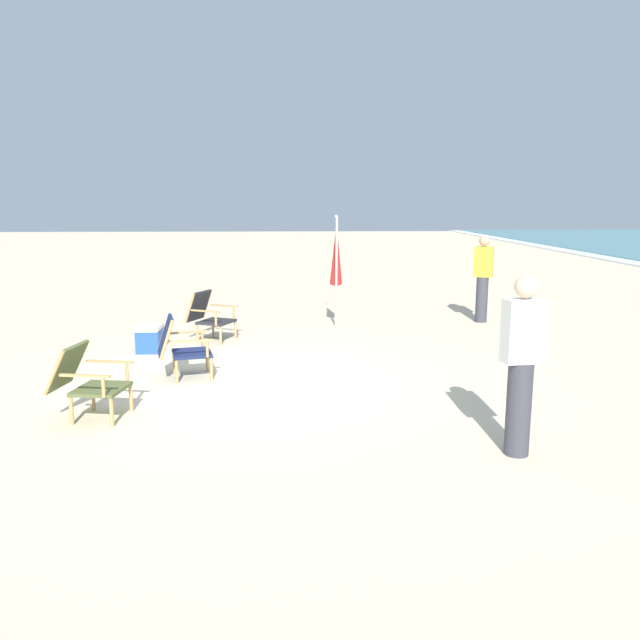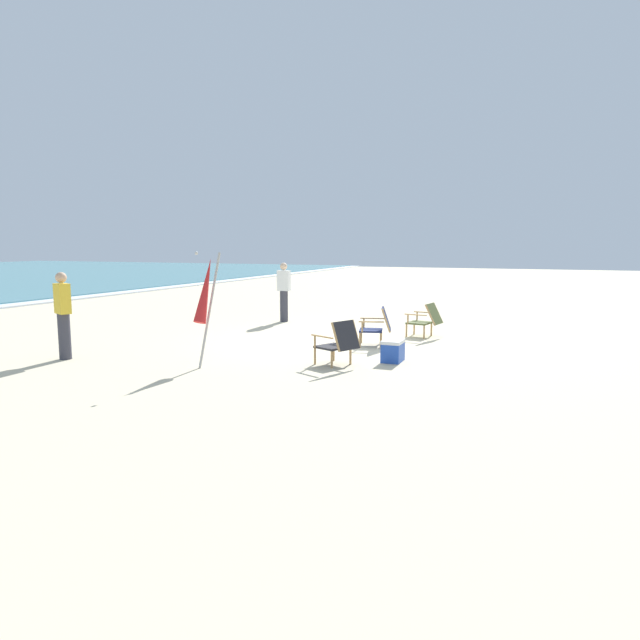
{
  "view_description": "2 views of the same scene",
  "coord_description": "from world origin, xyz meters",
  "px_view_note": "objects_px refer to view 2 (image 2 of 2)",
  "views": [
    {
      "loc": [
        7.63,
        0.58,
        2.25
      ],
      "look_at": [
        -0.88,
        0.96,
        0.63
      ],
      "focal_mm": 35.0,
      "sensor_mm": 36.0,
      "label": 1
    },
    {
      "loc": [
        -11.8,
        -4.21,
        2.15
      ],
      "look_at": [
        -0.42,
        0.38,
        0.5
      ],
      "focal_mm": 32.0,
      "sensor_mm": 36.0,
      "label": 2
    }
  ],
  "objects_px": {
    "beach_chair_far_center": "(426,319)",
    "beach_chair_back_right": "(378,325)",
    "person_by_waterline": "(63,315)",
    "umbrella_furled_red": "(206,291)",
    "person_near_chairs": "(284,291)",
    "cooler_box": "(393,351)",
    "beach_chair_mid_center": "(339,342)"
  },
  "relations": [
    {
      "from": "beach_chair_far_center",
      "to": "person_near_chairs",
      "type": "relative_size",
      "value": 0.51
    },
    {
      "from": "beach_chair_back_right",
      "to": "person_near_chairs",
      "type": "distance_m",
      "value": 4.37
    },
    {
      "from": "beach_chair_back_right",
      "to": "umbrella_furled_red",
      "type": "xyz_separation_m",
      "value": [
        -3.11,
        2.23,
        0.89
      ]
    },
    {
      "from": "beach_chair_far_center",
      "to": "person_by_waterline",
      "type": "height_order",
      "value": "person_by_waterline"
    },
    {
      "from": "person_by_waterline",
      "to": "umbrella_furled_red",
      "type": "bearing_deg",
      "value": -79.93
    },
    {
      "from": "beach_chair_mid_center",
      "to": "cooler_box",
      "type": "relative_size",
      "value": 1.77
    },
    {
      "from": "beach_chair_far_center",
      "to": "beach_chair_back_right",
      "type": "distance_m",
      "value": 1.64
    },
    {
      "from": "beach_chair_back_right",
      "to": "person_near_chairs",
      "type": "bearing_deg",
      "value": 52.79
    },
    {
      "from": "beach_chair_far_center",
      "to": "person_by_waterline",
      "type": "xyz_separation_m",
      "value": [
        -5.08,
        5.75,
        0.41
      ]
    },
    {
      "from": "umbrella_furled_red",
      "to": "person_near_chairs",
      "type": "xyz_separation_m",
      "value": [
        5.74,
        1.24,
        -0.48
      ]
    },
    {
      "from": "umbrella_furled_red",
      "to": "cooler_box",
      "type": "height_order",
      "value": "umbrella_furled_red"
    },
    {
      "from": "person_near_chairs",
      "to": "cooler_box",
      "type": "relative_size",
      "value": 3.33
    },
    {
      "from": "beach_chair_mid_center",
      "to": "person_by_waterline",
      "type": "relative_size",
      "value": 0.53
    },
    {
      "from": "cooler_box",
      "to": "beach_chair_mid_center",
      "type": "bearing_deg",
      "value": 132.22
    },
    {
      "from": "umbrella_furled_red",
      "to": "person_by_waterline",
      "type": "relative_size",
      "value": 1.24
    },
    {
      "from": "beach_chair_far_center",
      "to": "person_by_waterline",
      "type": "relative_size",
      "value": 0.51
    },
    {
      "from": "beach_chair_far_center",
      "to": "person_by_waterline",
      "type": "bearing_deg",
      "value": 131.45
    },
    {
      "from": "umbrella_furled_red",
      "to": "person_by_waterline",
      "type": "xyz_separation_m",
      "value": [
        -0.5,
        2.79,
        -0.48
      ]
    },
    {
      "from": "umbrella_furled_red",
      "to": "cooler_box",
      "type": "relative_size",
      "value": 4.13
    },
    {
      "from": "beach_chair_far_center",
      "to": "beach_chair_back_right",
      "type": "relative_size",
      "value": 1.01
    },
    {
      "from": "beach_chair_mid_center",
      "to": "beach_chair_far_center",
      "type": "bearing_deg",
      "value": -12.06
    },
    {
      "from": "beach_chair_mid_center",
      "to": "umbrella_furled_red",
      "type": "bearing_deg",
      "value": 111.97
    },
    {
      "from": "beach_chair_back_right",
      "to": "person_near_chairs",
      "type": "xyz_separation_m",
      "value": [
        2.63,
        3.47,
        0.41
      ]
    },
    {
      "from": "beach_chair_mid_center",
      "to": "person_near_chairs",
      "type": "distance_m",
      "value": 5.95
    },
    {
      "from": "umbrella_furled_red",
      "to": "cooler_box",
      "type": "xyz_separation_m",
      "value": [
        1.59,
        -2.96,
        -1.12
      ]
    },
    {
      "from": "beach_chair_back_right",
      "to": "person_by_waterline",
      "type": "bearing_deg",
      "value": 125.69
    },
    {
      "from": "person_by_waterline",
      "to": "beach_chair_far_center",
      "type": "bearing_deg",
      "value": -48.55
    },
    {
      "from": "umbrella_furled_red",
      "to": "person_near_chairs",
      "type": "height_order",
      "value": "umbrella_furled_red"
    },
    {
      "from": "person_near_chairs",
      "to": "person_by_waterline",
      "type": "height_order",
      "value": "same"
    },
    {
      "from": "beach_chair_far_center",
      "to": "cooler_box",
      "type": "relative_size",
      "value": 1.68
    },
    {
      "from": "person_near_chairs",
      "to": "beach_chair_far_center",
      "type": "bearing_deg",
      "value": -105.51
    },
    {
      "from": "beach_chair_far_center",
      "to": "umbrella_furled_red",
      "type": "distance_m",
      "value": 5.52
    }
  ]
}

